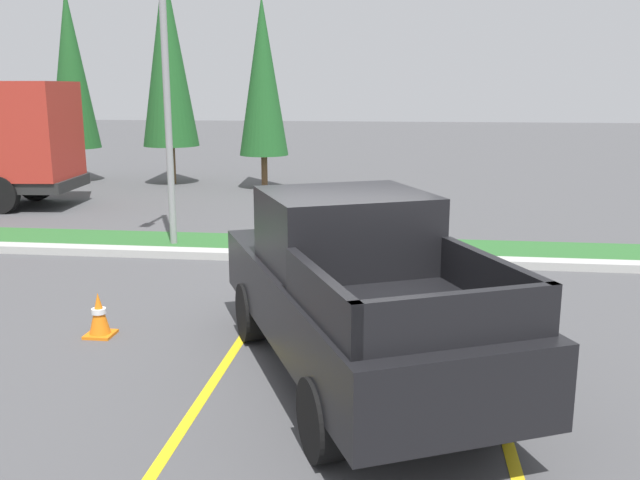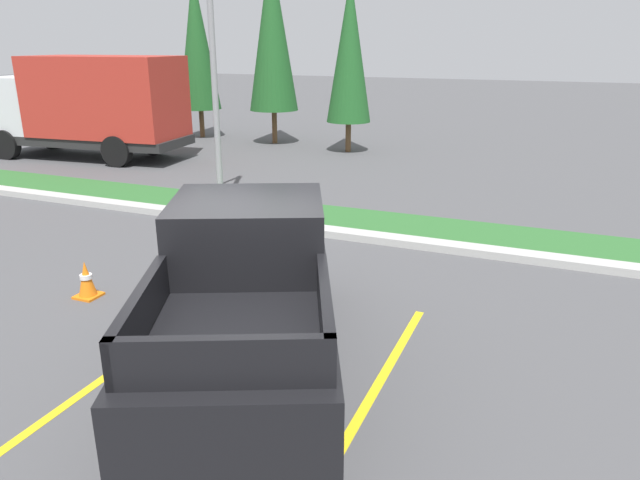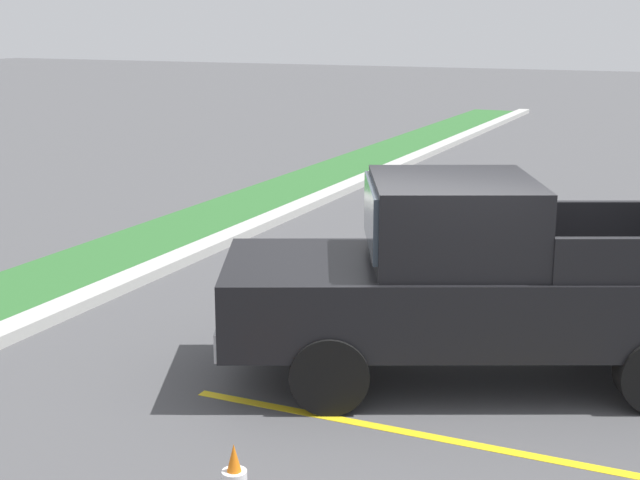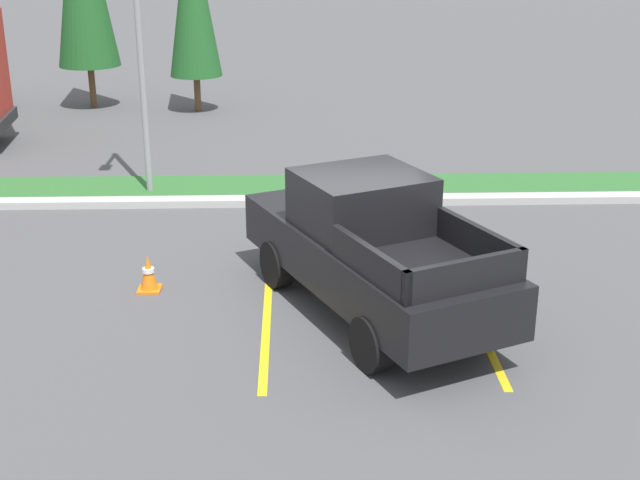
# 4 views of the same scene
# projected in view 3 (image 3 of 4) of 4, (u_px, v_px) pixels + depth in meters

# --- Properties ---
(ground_plane) EXTENTS (120.00, 120.00, 0.00)m
(ground_plane) POSITION_uv_depth(u_px,v_px,m) (436.00, 385.00, 9.29)
(ground_plane) COLOR #4C4C4F
(parking_line_near) EXTENTS (0.12, 4.80, 0.01)m
(parking_line_near) POSITION_uv_depth(u_px,v_px,m) (431.00, 437.00, 8.13)
(parking_line_near) COLOR yellow
(parking_line_near) RESTS_ON ground
(parking_line_far) EXTENTS (0.12, 4.80, 0.01)m
(parking_line_far) POSITION_uv_depth(u_px,v_px,m) (509.00, 331.00, 10.88)
(parking_line_far) COLOR yellow
(parking_line_far) RESTS_ON ground
(curb_strip) EXTENTS (56.00, 0.40, 0.15)m
(curb_strip) POSITION_uv_depth(u_px,v_px,m) (49.00, 314.00, 11.27)
(curb_strip) COLOR #B2B2AD
(curb_strip) RESTS_ON ground
(pickup_truck_main) EXTENTS (3.88, 5.53, 2.10)m
(pickup_truck_main) POSITION_uv_depth(u_px,v_px,m) (475.00, 281.00, 9.26)
(pickup_truck_main) COLOR black
(pickup_truck_main) RESTS_ON ground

